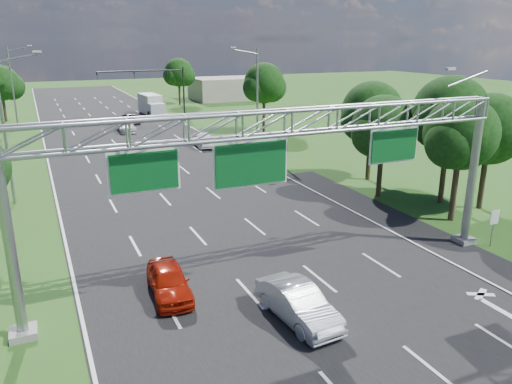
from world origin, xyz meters
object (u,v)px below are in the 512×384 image
regulatory_sign (494,220)px  silver_sedan (298,304)px  red_coupe (169,281)px  sign_gantry (290,136)px  traffic_signal (159,81)px  box_truck (151,105)px

regulatory_sign → silver_sedan: size_ratio=0.47×
regulatory_sign → red_coupe: regulatory_sign is taller
sign_gantry → silver_sedan: (-1.20, -3.25, -6.16)m
sign_gantry → silver_sedan: 7.07m
traffic_signal → red_coupe: (-12.57, -52.17, -4.47)m
traffic_signal → box_truck: 4.86m
regulatory_sign → box_truck: bearing=95.6°
red_coupe → regulatory_sign: bearing=-1.5°
sign_gantry → regulatory_sign: size_ratio=11.19×
regulatory_sign → red_coupe: 17.61m
sign_gantry → box_truck: (6.46, 56.02, -5.48)m
silver_sedan → box_truck: box_truck is taller
regulatory_sign → box_truck: size_ratio=0.27×
regulatory_sign → traffic_signal: 54.37m
regulatory_sign → red_coupe: size_ratio=0.52×
red_coupe → box_truck: (11.89, 55.19, 0.72)m
red_coupe → box_truck: size_ratio=0.52×
box_truck → regulatory_sign: bearing=-88.1°
traffic_signal → regulatory_sign: bearing=-84.8°
traffic_signal → red_coupe: traffic_signal is taller
red_coupe → sign_gantry: bearing=-4.2°
sign_gantry → box_truck: sign_gantry is taller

